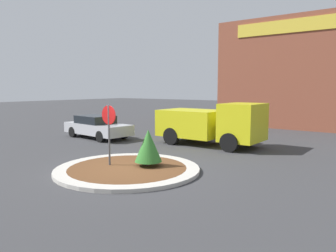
% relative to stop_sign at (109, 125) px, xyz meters
% --- Properties ---
extents(ground_plane, '(120.00, 120.00, 0.00)m').
position_rel_stop_sign_xyz_m(ground_plane, '(0.77, 0.12, -1.58)').
color(ground_plane, '#38383A').
extents(traffic_island, '(5.02, 5.02, 0.13)m').
position_rel_stop_sign_xyz_m(traffic_island, '(0.77, 0.12, -1.51)').
color(traffic_island, '#BCB7AD').
rests_on(traffic_island, ground_plane).
extents(stop_sign, '(0.68, 0.07, 2.28)m').
position_rel_stop_sign_xyz_m(stop_sign, '(0.00, 0.00, 0.00)').
color(stop_sign, '#4C4C51').
rests_on(stop_sign, ground_plane).
extents(island_shrub, '(0.97, 0.97, 1.30)m').
position_rel_stop_sign_xyz_m(island_shrub, '(1.22, 0.72, -0.72)').
color(island_shrub, brown).
rests_on(island_shrub, traffic_island).
extents(utility_truck, '(5.25, 2.37, 2.16)m').
position_rel_stop_sign_xyz_m(utility_truck, '(0.54, 6.39, -0.46)').
color(utility_truck, gold).
rests_on(utility_truck, ground_plane).
extents(storefront_building, '(10.96, 6.07, 7.83)m').
position_rel_stop_sign_xyz_m(storefront_building, '(1.67, 18.05, 2.34)').
color(storefront_building, brown).
rests_on(storefront_building, ground_plane).
extents(parked_sedan_silver, '(4.53, 2.16, 1.29)m').
position_rel_stop_sign_xyz_m(parked_sedan_silver, '(-5.96, 4.60, -0.91)').
color(parked_sedan_silver, '#B7B7BC').
rests_on(parked_sedan_silver, ground_plane).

